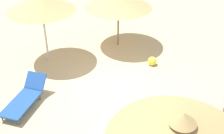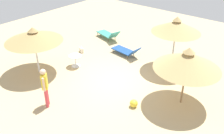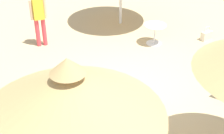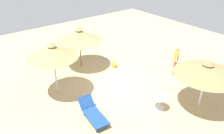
{
  "view_description": "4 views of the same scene",
  "coord_description": "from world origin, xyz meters",
  "views": [
    {
      "loc": [
        -1.4,
        7.52,
        5.7
      ],
      "look_at": [
        0.12,
        -0.35,
        0.65
      ],
      "focal_mm": 45.48,
      "sensor_mm": 36.0,
      "label": 1
    },
    {
      "loc": [
        -8.09,
        -6.37,
        6.59
      ],
      "look_at": [
        -0.22,
        0.14,
        0.81
      ],
      "focal_mm": 39.73,
      "sensor_mm": 36.0,
      "label": 2
    },
    {
      "loc": [
        2.42,
        -6.09,
        4.54
      ],
      "look_at": [
        -0.29,
        -0.42,
        0.79
      ],
      "focal_mm": 51.36,
      "sensor_mm": 36.0,
      "label": 3
    },
    {
      "loc": [
        6.45,
        7.75,
        6.67
      ],
      "look_at": [
        0.03,
        -0.53,
        0.94
      ],
      "focal_mm": 35.62,
      "sensor_mm": 36.0,
      "label": 4
    }
  ],
  "objects": [
    {
      "name": "handbag",
      "position": [
        1.13,
        3.64,
        0.16
      ],
      "size": [
        0.34,
        0.41,
        0.46
      ],
      "color": "beige",
      "rests_on": "ground"
    },
    {
      "name": "beach_ball",
      "position": [
        -1.15,
        -1.81,
        0.17
      ],
      "size": [
        0.34,
        0.34,
        0.34
      ],
      "primitive_type": "sphere",
      "color": "yellow",
      "rests_on": "ground"
    },
    {
      "name": "lounge_chair_center",
      "position": [
        3.71,
        3.69,
        0.36
      ],
      "size": [
        1.14,
        2.02,
        0.78
      ],
      "color": "teal",
      "rests_on": "ground"
    },
    {
      "name": "side_table_round",
      "position": [
        -0.28,
        2.64,
        0.44
      ],
      "size": [
        0.7,
        0.7,
        0.64
      ],
      "color": "silver",
      "rests_on": "ground"
    },
    {
      "name": "lounge_chair_far_right",
      "position": [
        2.51,
        1.3,
        0.31
      ],
      "size": [
        0.86,
        1.87,
        0.69
      ],
      "color": "#1E478C",
      "rests_on": "ground"
    },
    {
      "name": "parasol_umbrella_near_right",
      "position": [
        0.41,
        -3.2,
        2.04
      ],
      "size": [
        2.68,
        2.68,
        2.59
      ],
      "color": "olive",
      "rests_on": "ground"
    },
    {
      "name": "person_standing_back",
      "position": [
        -3.39,
        1.04,
        1.03
      ],
      "size": [
        0.37,
        0.37,
        1.77
      ],
      "color": "#D83F4C",
      "rests_on": "ground"
    },
    {
      "name": "parasol_umbrella_edge",
      "position": [
        -1.91,
        3.67,
        1.99
      ],
      "size": [
        2.81,
        2.81,
        2.45
      ],
      "color": "white",
      "rests_on": "ground"
    },
    {
      "name": "parasol_umbrella_near_left",
      "position": [
        2.87,
        -1.43,
        2.33
      ],
      "size": [
        2.44,
        2.44,
        2.84
      ],
      "color": "#B2B2B7",
      "rests_on": "ground"
    },
    {
      "name": "ground",
      "position": [
        0.0,
        0.0,
        -0.05
      ],
      "size": [
        24.0,
        24.0,
        0.1
      ],
      "primitive_type": "cube",
      "color": "tan"
    }
  ]
}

